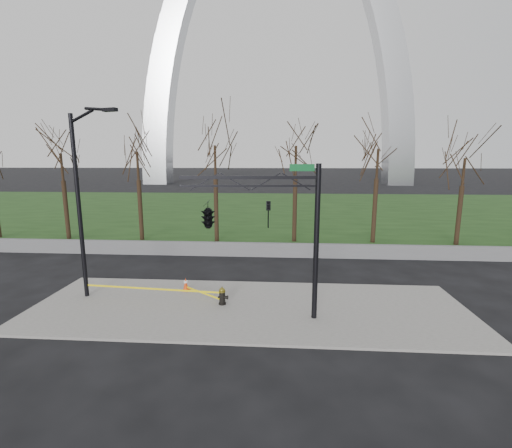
# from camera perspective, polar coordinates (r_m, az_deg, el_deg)

# --- Properties ---
(ground) EXTENTS (500.00, 500.00, 0.00)m
(ground) POSITION_cam_1_polar(r_m,az_deg,el_deg) (15.02, -1.24, -13.63)
(ground) COLOR black
(ground) RESTS_ON ground
(sidewalk) EXTENTS (18.00, 6.00, 0.10)m
(sidewalk) POSITION_cam_1_polar(r_m,az_deg,el_deg) (15.00, -1.24, -13.46)
(sidewalk) COLOR slate
(sidewalk) RESTS_ON ground
(grass_strip) EXTENTS (120.00, 40.00, 0.06)m
(grass_strip) POSITION_cam_1_polar(r_m,az_deg,el_deg) (44.09, 2.24, 2.50)
(grass_strip) COLOR #1A3814
(grass_strip) RESTS_ON ground
(guardrail) EXTENTS (60.00, 0.30, 0.90)m
(guardrail) POSITION_cam_1_polar(r_m,az_deg,el_deg) (22.42, 0.58, -4.21)
(guardrail) COLOR #59595B
(guardrail) RESTS_ON ground
(gateway_arch) EXTENTS (66.00, 6.00, 65.00)m
(gateway_arch) POSITION_cam_1_polar(r_m,az_deg,el_deg) (92.50, 3.33, 27.01)
(gateway_arch) COLOR #B9BCC1
(gateway_arch) RESTS_ON ground
(tree_row) EXTENTS (50.75, 4.00, 7.77)m
(tree_row) POSITION_cam_1_polar(r_m,az_deg,el_deg) (25.78, 6.42, 5.40)
(tree_row) COLOR black
(tree_row) RESTS_ON ground
(fire_hydrant) EXTENTS (0.48, 0.31, 0.77)m
(fire_hydrant) POSITION_cam_1_polar(r_m,az_deg,el_deg) (15.11, -5.50, -11.65)
(fire_hydrant) COLOR black
(fire_hydrant) RESTS_ON sidewalk
(traffic_cone) EXTENTS (0.36, 0.36, 0.61)m
(traffic_cone) POSITION_cam_1_polar(r_m,az_deg,el_deg) (16.85, -11.39, -9.61)
(traffic_cone) COLOR #F7400D
(traffic_cone) RESTS_ON sidewalk
(street_light) EXTENTS (2.35, 0.78, 8.21)m
(street_light) POSITION_cam_1_polar(r_m,az_deg,el_deg) (16.60, -26.53, 4.40)
(street_light) COLOR black
(street_light) RESTS_ON ground
(traffic_signal_mast) EXTENTS (5.09, 2.52, 6.00)m
(traffic_signal_mast) POSITION_cam_1_polar(r_m,az_deg,el_deg) (12.80, -4.42, 1.51)
(traffic_signal_mast) COLOR black
(traffic_signal_mast) RESTS_ON ground
(caution_tape) EXTENTS (6.23, 1.45, 0.40)m
(caution_tape) POSITION_cam_1_polar(r_m,az_deg,el_deg) (16.02, -14.37, -10.39)
(caution_tape) COLOR yellow
(caution_tape) RESTS_ON ground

